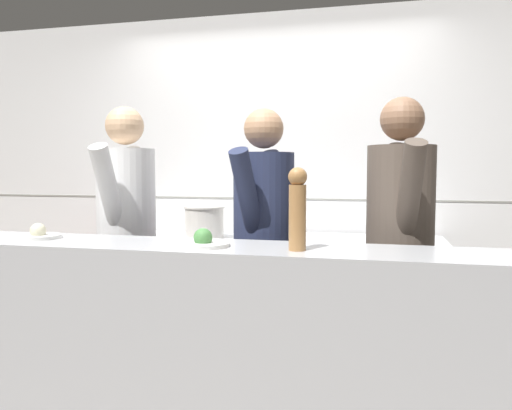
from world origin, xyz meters
name	(u,v)px	position (x,y,z in m)	size (l,w,h in m)	color
wall_back_tiled	(275,180)	(0.00, 1.40, 1.30)	(8.00, 0.06, 2.60)	white
oven_range	(191,294)	(-0.57, 1.00, 0.44)	(1.11, 0.71, 0.87)	maroon
prep_counter	(353,303)	(0.64, 1.00, 0.45)	(1.24, 0.65, 0.90)	#B7BABF
pass_counter	(221,352)	(0.07, -0.27, 0.51)	(3.17, 0.45, 1.02)	#B7BABF
stock_pot	(204,222)	(-0.46, 0.99, 0.99)	(0.30, 0.30, 0.24)	beige
plated_dish_main	(38,235)	(-0.93, -0.26, 1.04)	(0.23, 0.23, 0.08)	white
plated_dish_appetiser	(202,242)	(0.00, -0.31, 1.05)	(0.25, 0.25, 0.09)	white
pepper_mill	(297,207)	(0.45, -0.33, 1.22)	(0.08, 0.08, 0.37)	#AD7A47
chef_head_cook	(127,234)	(-0.72, 0.30, 0.98)	(0.37, 0.77, 1.77)	black
chef_sous	(264,241)	(0.15, 0.31, 0.96)	(0.41, 0.76, 1.73)	black
chef_line	(400,243)	(0.91, 0.29, 0.98)	(0.41, 0.78, 1.77)	black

